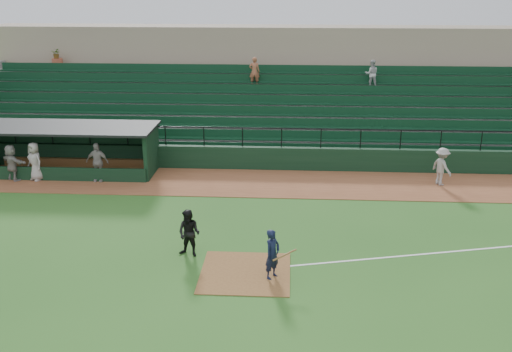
{
  "coord_description": "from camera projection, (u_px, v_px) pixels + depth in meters",
  "views": [
    {
      "loc": [
        1.38,
        -18.11,
        9.34
      ],
      "look_at": [
        0.0,
        5.0,
        1.4
      ],
      "focal_mm": 40.24,
      "sensor_mm": 36.0,
      "label": 1
    }
  ],
  "objects": [
    {
      "name": "dugout_player_a",
      "position": [
        97.0,
        162.0,
        27.7
      ],
      "size": [
        1.16,
        0.55,
        1.92
      ],
      "primitive_type": "imported",
      "rotation": [
        0.0,
        0.0,
        -0.07
      ],
      "color": "#9B9591",
      "rests_on": "warning_track"
    },
    {
      "name": "foul_line",
      "position": [
        469.0,
        250.0,
        20.89
      ],
      "size": [
        17.49,
        4.44,
        0.01
      ],
      "primitive_type": "cube",
      "rotation": [
        0.0,
        0.0,
        0.24
      ],
      "color": "white",
      "rests_on": "ground"
    },
    {
      "name": "runner",
      "position": [
        442.0,
        166.0,
        27.21
      ],
      "size": [
        1.16,
        1.36,
        1.82
      ],
      "primitive_type": "imported",
      "rotation": [
        0.0,
        0.0,
        2.07
      ],
      "color": "#9E9894",
      "rests_on": "warning_track"
    },
    {
      "name": "batter_at_plate",
      "position": [
        273.0,
        254.0,
        18.68
      ],
      "size": [
        1.14,
        0.75,
        1.72
      ],
      "color": "black",
      "rests_on": "ground"
    },
    {
      "name": "home_plate_dirt",
      "position": [
        245.0,
        273.0,
        19.26
      ],
      "size": [
        3.0,
        3.0,
        0.03
      ],
      "primitive_type": "cube",
      "color": "brown",
      "rests_on": "ground"
    },
    {
      "name": "warning_track",
      "position": [
        260.0,
        183.0,
        27.76
      ],
      "size": [
        40.0,
        4.0,
        0.03
      ],
      "primitive_type": "cube",
      "color": "brown",
      "rests_on": "ground"
    },
    {
      "name": "umpire",
      "position": [
        189.0,
        233.0,
        20.22
      ],
      "size": [
        1.0,
        0.88,
        1.73
      ],
      "primitive_type": "imported",
      "rotation": [
        0.0,
        0.0,
        -0.3
      ],
      "color": "black",
      "rests_on": "ground"
    },
    {
      "name": "ground",
      "position": [
        248.0,
        259.0,
        20.21
      ],
      "size": [
        90.0,
        90.0,
        0.0
      ],
      "primitive_type": "plane",
      "color": "#27591C",
      "rests_on": "ground"
    },
    {
      "name": "dugout_player_b",
      "position": [
        35.0,
        161.0,
        27.85
      ],
      "size": [
        1.1,
        1.0,
        1.89
      ],
      "primitive_type": "imported",
      "rotation": [
        0.0,
        0.0,
        -0.55
      ],
      "color": "#ADA7A2",
      "rests_on": "warning_track"
    },
    {
      "name": "dugout_player_c",
      "position": [
        12.0,
        163.0,
        27.85
      ],
      "size": [
        1.7,
        1.31,
        1.79
      ],
      "primitive_type": "imported",
      "rotation": [
        0.0,
        0.0,
        2.6
      ],
      "color": "gray",
      "rests_on": "warning_track"
    },
    {
      "name": "stadium_structure",
      "position": [
        267.0,
        101.0,
        35.0
      ],
      "size": [
        38.0,
        13.08,
        6.4
      ],
      "color": "black",
      "rests_on": "ground"
    },
    {
      "name": "dugout",
      "position": [
        72.0,
        145.0,
        29.36
      ],
      "size": [
        8.9,
        3.2,
        2.42
      ],
      "color": "black",
      "rests_on": "ground"
    }
  ]
}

